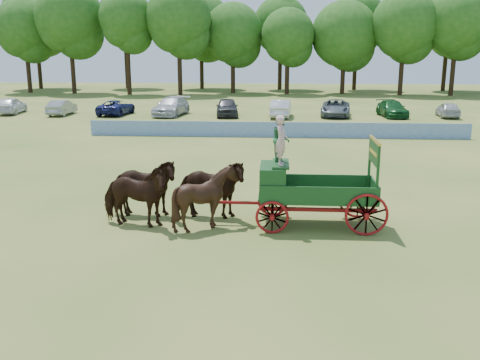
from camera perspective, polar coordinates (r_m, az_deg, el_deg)
name	(u,v)px	position (r m, az deg, el deg)	size (l,w,h in m)	color
ground	(302,216)	(19.32, 6.64, -3.88)	(160.00, 160.00, 0.00)	#9B8D46
horse_lead_left	(135,196)	(18.17, -11.18, -1.71)	(1.14, 2.50, 2.11)	black
horse_lead_right	(143,188)	(19.19, -10.34, -0.85)	(1.14, 2.50, 2.11)	black
horse_wheel_left	(206,198)	(17.69, -3.66, -1.88)	(1.71, 1.92, 2.12)	black
horse_wheel_right	(210,189)	(18.75, -3.21, -0.99)	(1.14, 2.50, 2.11)	black
farm_dray	(296,178)	(17.96, 5.96, 0.19)	(6.00, 2.00, 3.77)	maroon
sponsor_banner	(277,130)	(36.79, 3.92, 5.38)	(26.00, 0.08, 1.05)	#1B4596
parked_cars	(225,108)	(49.00, -1.62, 7.73)	(42.42, 6.23, 1.63)	silver
treeline	(256,23)	(77.54, 1.74, 16.43)	(88.35, 20.65, 15.68)	#382314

